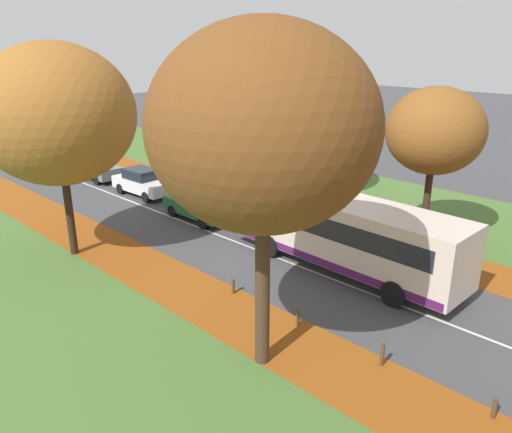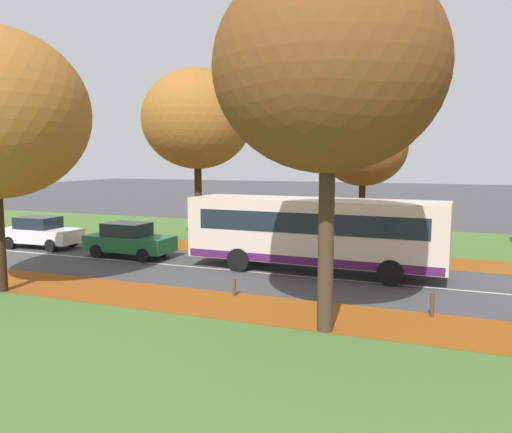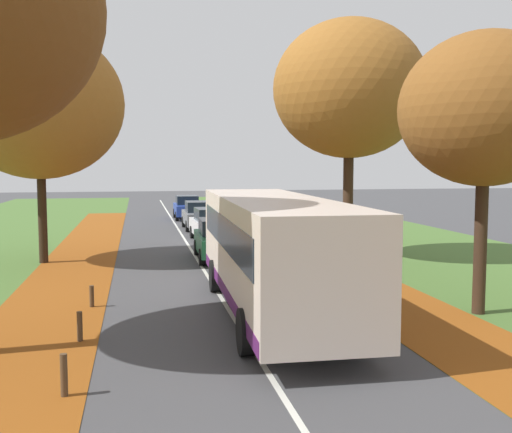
{
  "view_description": "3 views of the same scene",
  "coord_description": "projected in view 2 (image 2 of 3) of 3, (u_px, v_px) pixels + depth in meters",
  "views": [
    {
      "loc": [
        -14.92,
        0.95,
        8.98
      ],
      "look_at": [
        0.24,
        15.67,
        1.48
      ],
      "focal_mm": 35.0,
      "sensor_mm": 36.0,
      "label": 1
    },
    {
      "loc": [
        -18.6,
        6.58,
        4.6
      ],
      "look_at": [
        -0.67,
        13.5,
        2.38
      ],
      "focal_mm": 35.0,
      "sensor_mm": 36.0,
      "label": 2
    },
    {
      "loc": [
        -2.31,
        -3.18,
        3.87
      ],
      "look_at": [
        1.17,
        14.35,
        2.27
      ],
      "focal_mm": 42.0,
      "sensor_mm": 36.0,
      "label": 3
    }
  ],
  "objects": [
    {
      "name": "leaf_litter_left",
      "position": [
        198.0,
        301.0,
        16.16
      ],
      "size": [
        2.8,
        60.0,
        0.0
      ],
      "primitive_type": "cube",
      "color": "#8C4714",
      "rests_on": "grass_verge_left"
    },
    {
      "name": "grass_verge_right",
      "position": [
        216.0,
        233.0,
        31.09
      ],
      "size": [
        12.0,
        90.0,
        0.01
      ],
      "primitive_type": "cube",
      "color": "#476B2D",
      "rests_on": "ground"
    },
    {
      "name": "leaf_litter_right",
      "position": [
        285.0,
        252.0,
        24.68
      ],
      "size": [
        2.8,
        60.0,
        0.0
      ],
      "primitive_type": "cube",
      "color": "#8C4714",
      "rests_on": "grass_verge_right"
    },
    {
      "name": "road_centre_line",
      "position": [
        128.0,
        261.0,
        22.57
      ],
      "size": [
        0.12,
        80.0,
        0.01
      ],
      "primitive_type": "cube",
      "color": "silver",
      "rests_on": "ground"
    },
    {
      "name": "tree_left_near",
      "position": [
        329.0,
        69.0,
        12.64
      ],
      "size": [
        5.94,
        5.94,
        9.57
      ],
      "color": "#422D1E",
      "rests_on": "ground"
    },
    {
      "name": "tree_right_near",
      "position": [
        363.0,
        147.0,
        24.38
      ],
      "size": [
        4.29,
        4.29,
        7.14
      ],
      "color": "#382619",
      "rests_on": "ground"
    },
    {
      "name": "tree_right_mid",
      "position": [
        197.0,
        119.0,
        27.11
      ],
      "size": [
        6.02,
        6.02,
        9.48
      ],
      "color": "#382619",
      "rests_on": "ground"
    },
    {
      "name": "bollard_fourth",
      "position": [
        432.0,
        305.0,
        14.53
      ],
      "size": [
        0.12,
        0.12,
        0.73
      ],
      "primitive_type": "cylinder",
      "color": "#4C3823",
      "rests_on": "ground"
    },
    {
      "name": "bollard_fifth",
      "position": [
        326.0,
        296.0,
        15.63
      ],
      "size": [
        0.12,
        0.12,
        0.66
      ],
      "primitive_type": "cylinder",
      "color": "#4C3823",
      "rests_on": "ground"
    },
    {
      "name": "bollard_sixth",
      "position": [
        234.0,
        287.0,
        16.79
      ],
      "size": [
        0.12,
        0.12,
        0.59
      ],
      "primitive_type": "cylinder",
      "color": "#4C3823",
      "rests_on": "ground"
    },
    {
      "name": "bus",
      "position": [
        315.0,
        230.0,
        20.34
      ],
      "size": [
        2.85,
        10.46,
        2.98
      ],
      "color": "beige",
      "rests_on": "ground"
    },
    {
      "name": "car_green_lead",
      "position": [
        129.0,
        240.0,
        23.45
      ],
      "size": [
        1.86,
        4.24,
        1.62
      ],
      "color": "#1E6038",
      "rests_on": "ground"
    },
    {
      "name": "car_white_following",
      "position": [
        40.0,
        232.0,
        25.89
      ],
      "size": [
        1.91,
        4.26,
        1.62
      ],
      "color": "silver",
      "rests_on": "ground"
    }
  ]
}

